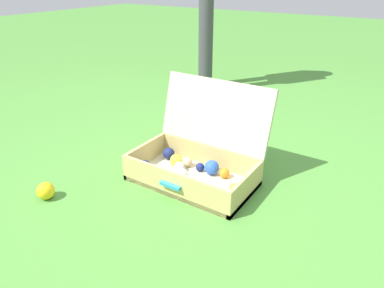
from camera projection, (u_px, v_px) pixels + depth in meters
ground_plane at (210, 181)px, 1.85m from camera, size 16.00×16.00×0.00m
open_suitcase at (197, 158)px, 1.83m from camera, size 0.62×0.47×0.48m
stray_ball_on_grass at (46, 191)px, 1.69m from camera, size 0.08×0.08×0.08m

